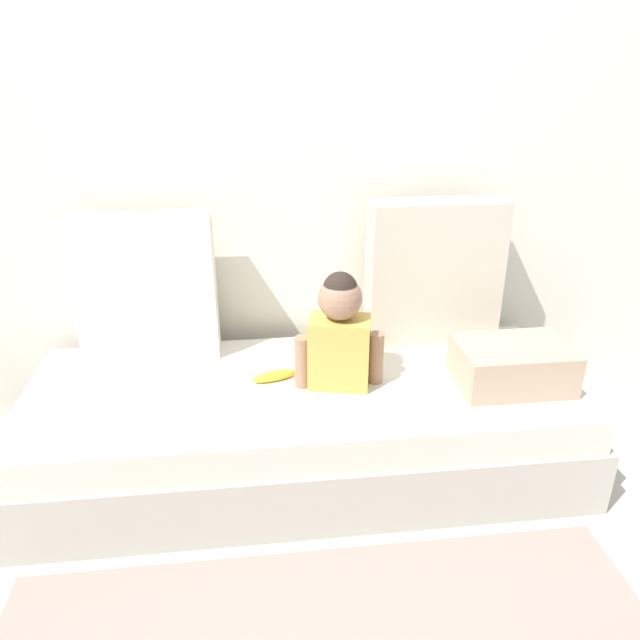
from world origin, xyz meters
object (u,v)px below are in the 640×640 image
object	(u,v)px
couch	(303,426)
throw_pillow_right	(434,273)
throw_pillow_left	(147,288)
banana	(274,376)
toddler	(340,332)
folded_blanket	(512,365)

from	to	relation	value
couch	throw_pillow_right	distance (m)	0.81
throw_pillow_left	banana	world-z (taller)	throw_pillow_left
throw_pillow_left	toddler	distance (m)	0.78
throw_pillow_right	banana	distance (m)	0.78
banana	throw_pillow_left	bearing A→B (deg)	149.37
couch	banana	distance (m)	0.24
couch	throw_pillow_right	xyz separation A→B (m)	(0.57, 0.31, 0.49)
throw_pillow_left	throw_pillow_right	xyz separation A→B (m)	(1.15, 0.00, 0.01)
couch	throw_pillow_right	bearing A→B (deg)	28.05
toddler	banana	bearing A→B (deg)	168.05
couch	folded_blanket	bearing A→B (deg)	-7.57
banana	toddler	bearing A→B (deg)	-11.95
folded_blanket	couch	bearing A→B (deg)	172.43
throw_pillow_right	folded_blanket	bearing A→B (deg)	-65.08
throw_pillow_left	throw_pillow_right	world-z (taller)	throw_pillow_right
toddler	banana	world-z (taller)	toddler
toddler	throw_pillow_right	bearing A→B (deg)	36.91
throw_pillow_right	toddler	bearing A→B (deg)	-143.09
toddler	folded_blanket	bearing A→B (deg)	-7.06
throw_pillow_left	throw_pillow_right	distance (m)	1.15
couch	banana	world-z (taller)	banana
throw_pillow_right	banana	world-z (taller)	throw_pillow_right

